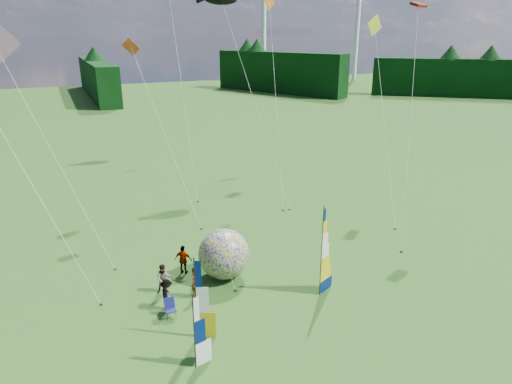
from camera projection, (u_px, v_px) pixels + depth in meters
name	position (u px, v px, depth m)	size (l,w,h in m)	color
ground	(312.00, 329.00, 20.82)	(220.00, 220.00, 0.00)	#42822B
treeline_ring	(315.00, 250.00, 19.49)	(210.00, 210.00, 8.00)	black
turbine_left	(357.00, 23.00, 124.58)	(8.00, 1.20, 30.00)	silver
turbine_right	(264.00, 23.00, 121.01)	(8.00, 1.20, 30.00)	silver
feather_banner_main	(321.00, 253.00, 22.74)	(1.29, 0.10, 4.75)	#04164D
side_banner_left	(196.00, 300.00, 19.63)	(1.05, 0.10, 3.81)	gold
side_banner_far	(194.00, 334.00, 17.92)	(0.95, 0.10, 3.21)	white
bol_inflatable	(224.00, 254.00, 24.81)	(2.79, 2.79, 2.79)	#000E97
spectator_a	(196.00, 283.00, 23.05)	(0.61, 0.40, 1.67)	#66594C
spectator_b	(164.00, 279.00, 23.49)	(0.77, 0.38, 1.59)	#66594C
spectator_c	(167.00, 295.00, 22.06)	(1.04, 0.39, 1.61)	#66594C
spectator_d	(183.00, 260.00, 25.33)	(1.00, 0.41, 1.70)	#66594C
camp_chair	(170.00, 309.00, 21.52)	(0.55, 0.55, 0.96)	#131954
kite_whale	(253.00, 87.00, 36.94)	(4.04, 15.41, 17.18)	black
kite_rainbow_delta	(52.00, 136.00, 25.05)	(9.32, 10.30, 14.82)	#E84623
kite_parafoil	(412.00, 111.00, 29.20)	(8.10, 9.47, 16.03)	red
small_kite_red	(165.00, 130.00, 31.40)	(4.70, 8.37, 12.86)	#C43F1B
small_kite_orange	(276.00, 95.00, 35.63)	(4.70, 10.04, 16.30)	orange
small_kite_yellow	(385.00, 111.00, 33.14)	(6.23, 11.24, 14.71)	#FFF72F
small_kite_pink	(32.00, 178.00, 22.05)	(6.45, 7.29, 12.28)	#FD52A4
small_kite_green	(178.00, 54.00, 37.12)	(3.21, 12.52, 22.24)	green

